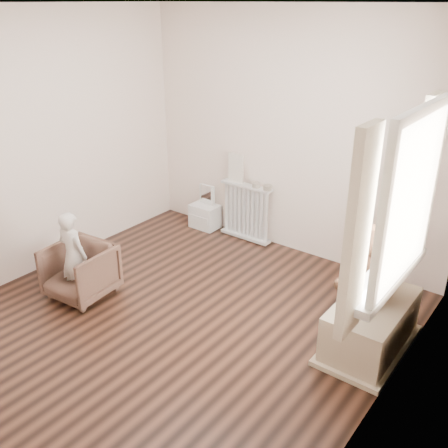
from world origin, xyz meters
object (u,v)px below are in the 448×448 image
Objects in this scene: radiator at (246,209)px; teddy_bear at (376,270)px; toy_bench at (371,327)px; plush_cat at (406,239)px; child at (73,255)px; armchair at (80,271)px; toy_vanity at (205,207)px.

radiator is 2.18m from teddy_bear.
plush_cat is at bearing 32.46° from toy_bench.
plush_cat is at bearing -163.53° from child.
teddy_bear reaches higher than radiator.
plush_cat is (0.19, -0.00, 0.33)m from teddy_bear.
toy_bench is 3.53× the size of plush_cat.
child is at bearing -95.04° from armchair.
armchair is at bearing -88.35° from toy_vanity.
teddy_bear is at bearing 120.27° from toy_bench.
plush_cat reaches higher than teddy_bear.
child is at bearing -154.07° from plush_cat.
armchair is 0.95× the size of teddy_bear.
armchair is 0.62× the size of toy_bench.
toy_vanity is at bearing -177.13° from radiator.
armchair is (-0.54, -1.98, -0.13)m from radiator.
radiator is at bearing 69.64° from armchair.
armchair is at bearing -95.04° from child.
teddy_bear reaches higher than armchair.
toy_bench is 1.54× the size of teddy_bear.
radiator is 1.20× the size of armchair.
plush_cat is (2.72, -0.95, 0.72)m from toy_vanity.
toy_bench is 0.82m from plush_cat.
radiator is 1.14× the size of teddy_bear.
teddy_bear is (2.47, 1.00, 0.41)m from armchair.
toy_bench is (2.58, -1.04, -0.08)m from toy_vanity.
radiator is at bearing -110.00° from child.
child is at bearing -152.40° from teddy_bear.
radiator reaches higher than toy_vanity.
toy_vanity is at bearing 165.16° from plush_cat.
plush_cat reaches higher than toy_vanity.
toy_vanity is at bearing 163.98° from teddy_bear.
teddy_bear is (-0.05, 0.09, 0.47)m from toy_bench.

